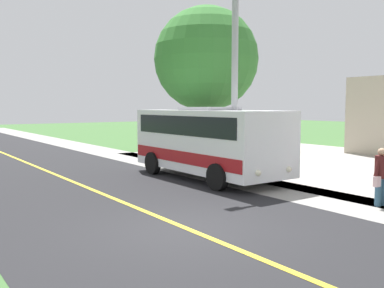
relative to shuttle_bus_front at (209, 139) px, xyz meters
name	(u,v)px	position (x,y,z in m)	size (l,w,h in m)	color
ground_plane	(187,229)	(4.56, 5.14, -1.50)	(120.00, 120.00, 0.00)	#3D6633
road_surface	(187,229)	(4.56, 5.14, -1.50)	(8.00, 100.00, 0.01)	black
sidewalk	(332,200)	(-0.64, 5.14, -1.50)	(2.40, 100.00, 0.01)	gray
road_centre_line	(187,229)	(4.56, 5.14, -1.50)	(0.16, 100.00, 0.00)	gold
shuttle_bus_front	(209,139)	(0.00, 0.00, 0.00)	(2.77, 6.89, 2.72)	white
pedestrian_with_bags	(381,175)	(-1.07, 6.40, -0.64)	(0.72, 0.34, 1.62)	#335972
street_light_pole	(232,68)	(-0.31, 0.96, 2.62)	(1.97, 0.24, 7.44)	#9E9EA3
tree_curbside	(206,59)	(-2.84, -3.93, 3.53)	(5.07, 5.07, 7.58)	brown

